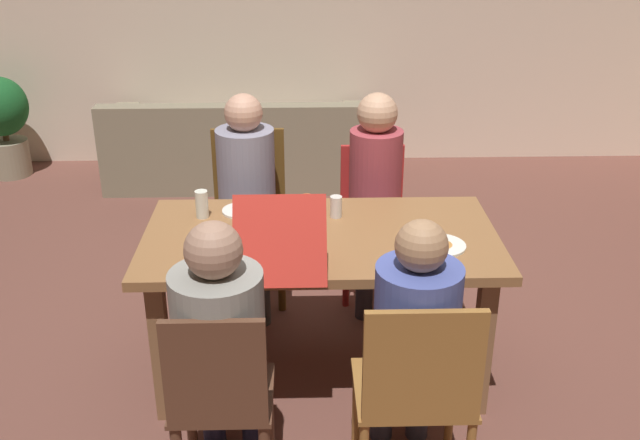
{
  "coord_description": "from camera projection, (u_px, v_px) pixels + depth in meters",
  "views": [
    {
      "loc": [
        -0.09,
        -3.12,
        2.26
      ],
      "look_at": [
        0.0,
        0.1,
        0.81
      ],
      "focal_mm": 40.95,
      "sensor_mm": 36.0,
      "label": 1
    }
  ],
  "objects": [
    {
      "name": "ground_plane",
      "position": [
        321.0,
        369.0,
        3.78
      ],
      "size": [
        20.0,
        20.0,
        0.0
      ],
      "primitive_type": "plane",
      "color": "brown"
    },
    {
      "name": "dining_table",
      "position": [
        321.0,
        254.0,
        3.5
      ],
      "size": [
        1.68,
        0.89,
        0.78
      ],
      "color": "#8E5F37",
      "rests_on": "ground"
    },
    {
      "name": "chair_0",
      "position": [
        417.0,
        389.0,
        2.76
      ],
      "size": [
        0.46,
        0.41,
        0.94
      ],
      "color": "#99652F",
      "rests_on": "ground"
    },
    {
      "name": "person_0",
      "position": [
        414.0,
        331.0,
        2.83
      ],
      "size": [
        0.33,
        0.49,
        1.2
      ],
      "color": "#383749",
      "rests_on": "ground"
    },
    {
      "name": "chair_1",
      "position": [
        249.0,
        209.0,
        4.36
      ],
      "size": [
        0.45,
        0.45,
        0.99
      ],
      "color": "brown",
      "rests_on": "ground"
    },
    {
      "name": "person_1",
      "position": [
        246.0,
        186.0,
        4.14
      ],
      "size": [
        0.33,
        0.55,
        1.25
      ],
      "color": "#3C3C39",
      "rests_on": "ground"
    },
    {
      "name": "chair_2",
      "position": [
        373.0,
        211.0,
        4.41
      ],
      "size": [
        0.4,
        0.42,
        0.88
      ],
      "color": "#B12725",
      "rests_on": "ground"
    },
    {
      "name": "person_2",
      "position": [
        376.0,
        183.0,
        4.18
      ],
      "size": [
        0.31,
        0.51,
        1.25
      ],
      "color": "#36323C",
      "rests_on": "ground"
    },
    {
      "name": "chair_3",
      "position": [
        221.0,
        402.0,
        2.77
      ],
      "size": [
        0.39,
        0.39,
        0.92
      ],
      "color": "brown",
      "rests_on": "ground"
    },
    {
      "name": "person_3",
      "position": [
        221.0,
        334.0,
        2.79
      ],
      "size": [
        0.35,
        0.5,
        1.21
      ],
      "color": "#2B2B4E",
      "rests_on": "ground"
    },
    {
      "name": "pizza_box_0",
      "position": [
        282.0,
        244.0,
        3.25
      ],
      "size": [
        0.39,
        0.6,
        0.35
      ],
      "color": "red",
      "rests_on": "dining_table"
    },
    {
      "name": "plate_0",
      "position": [
        440.0,
        245.0,
        3.34
      ],
      "size": [
        0.24,
        0.24,
        0.03
      ],
      "color": "white",
      "rests_on": "dining_table"
    },
    {
      "name": "plate_1",
      "position": [
        242.0,
        211.0,
        3.7
      ],
      "size": [
        0.2,
        0.2,
        0.01
      ],
      "color": "white",
      "rests_on": "dining_table"
    },
    {
      "name": "drinking_glass_0",
      "position": [
        307.0,
        207.0,
        3.6
      ],
      "size": [
        0.06,
        0.06,
        0.12
      ],
      "primitive_type": "cylinder",
      "color": "#B55228",
      "rests_on": "dining_table"
    },
    {
      "name": "drinking_glass_1",
      "position": [
        336.0,
        207.0,
        3.63
      ],
      "size": [
        0.06,
        0.06,
        0.11
      ],
      "primitive_type": "cylinder",
      "color": "silver",
      "rests_on": "dining_table"
    },
    {
      "name": "drinking_glass_2",
      "position": [
        202.0,
        204.0,
        3.61
      ],
      "size": [
        0.06,
        0.06,
        0.14
      ],
      "primitive_type": "cylinder",
      "color": "silver",
      "rests_on": "dining_table"
    },
    {
      "name": "couch",
      "position": [
        240.0,
        151.0,
        6.14
      ],
      "size": [
        2.18,
        0.83,
        0.74
      ],
      "color": "gray",
      "rests_on": "ground"
    },
    {
      "name": "potted_plant",
      "position": [
        3.0,
        120.0,
        6.17
      ],
      "size": [
        0.45,
        0.45,
        0.86
      ],
      "color": "gray",
      "rests_on": "ground"
    }
  ]
}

